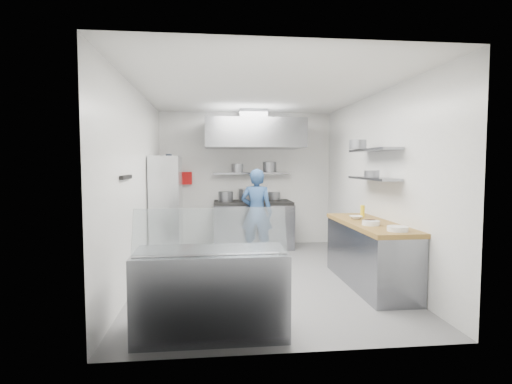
{
  "coord_description": "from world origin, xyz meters",
  "views": [
    {
      "loc": [
        -0.72,
        -5.95,
        1.71
      ],
      "look_at": [
        0.0,
        0.6,
        1.25
      ],
      "focal_mm": 28.0,
      "sensor_mm": 36.0,
      "label": 1
    }
  ],
  "objects": [
    {
      "name": "stock_pot_right",
      "position": [
        0.58,
        2.4,
        1.04
      ],
      "size": [
        0.26,
        0.26,
        0.16
      ],
      "primitive_type": "cylinder",
      "color": "slate",
      "rests_on": "cooktop"
    },
    {
      "name": "cooktop",
      "position": [
        0.1,
        2.1,
        0.93
      ],
      "size": [
        1.57,
        0.78,
        0.06
      ],
      "primitive_type": "cube",
      "color": "black",
      "rests_on": "gas_range"
    },
    {
      "name": "red_firebox",
      "position": [
        -1.25,
        2.44,
        1.42
      ],
      "size": [
        0.22,
        0.1,
        0.26
      ],
      "primitive_type": "cube",
      "color": "#B10E0E",
      "rests_on": "wall_back"
    },
    {
      "name": "rack_bin_a",
      "position": [
        -1.53,
        1.01,
        0.8
      ],
      "size": [
        0.15,
        0.19,
        0.17
      ],
      "primitive_type": "cube",
      "color": "white",
      "rests_on": "wire_rack"
    },
    {
      "name": "shelf_pot_b",
      "position": [
        0.5,
        2.56,
        1.65
      ],
      "size": [
        0.32,
        0.32,
        0.22
      ],
      "primitive_type": "cylinder",
      "color": "slate",
      "rests_on": "over_range_shelf"
    },
    {
      "name": "stock_pot_mid",
      "position": [
        -0.02,
        2.32,
        1.08
      ],
      "size": [
        0.3,
        0.3,
        0.24
      ],
      "primitive_type": "cylinder",
      "color": "slate",
      "rests_on": "cooktop"
    },
    {
      "name": "wall_left",
      "position": [
        -1.8,
        0.0,
        1.4
      ],
      "size": [
        2.8,
        5.0,
        0.02
      ],
      "primitive_type": "cube",
      "rotation": [
        1.57,
        0.0,
        1.57
      ],
      "color": "white",
      "rests_on": "floor"
    },
    {
      "name": "shelf_pot_a",
      "position": [
        -0.21,
        2.16,
        1.63
      ],
      "size": [
        0.23,
        0.23,
        0.18
      ],
      "primitive_type": "cylinder",
      "color": "slate",
      "rests_on": "over_range_shelf"
    },
    {
      "name": "wire_rack",
      "position": [
        -1.53,
        1.2,
        0.93
      ],
      "size": [
        0.5,
        0.9,
        1.85
      ],
      "primitive_type": "cube",
      "color": "silver",
      "rests_on": "floor"
    },
    {
      "name": "shelf_pot_d",
      "position": [
        1.5,
        -0.03,
        2.01
      ],
      "size": [
        0.26,
        0.26,
        0.14
      ],
      "primitive_type": "cylinder",
      "color": "slate",
      "rests_on": "wall_shelf_upper"
    },
    {
      "name": "gas_range",
      "position": [
        0.1,
        2.1,
        0.45
      ],
      "size": [
        1.6,
        0.8,
        0.9
      ],
      "primitive_type": "cube",
      "color": "gray",
      "rests_on": "floor"
    },
    {
      "name": "over_range_shelf",
      "position": [
        0.1,
        2.34,
        1.52
      ],
      "size": [
        1.6,
        0.3,
        0.04
      ],
      "primitive_type": "cube",
      "color": "gray",
      "rests_on": "wall_back"
    },
    {
      "name": "extractor_hood",
      "position": [
        0.1,
        1.93,
        2.3
      ],
      "size": [
        1.9,
        1.15,
        0.55
      ],
      "primitive_type": "cube",
      "color": "gray",
      "rests_on": "wall_back"
    },
    {
      "name": "stock_pot_left",
      "position": [
        -0.45,
        2.12,
        1.06
      ],
      "size": [
        0.3,
        0.3,
        0.2
      ],
      "primitive_type": "cylinder",
      "color": "slate",
      "rests_on": "cooktop"
    },
    {
      "name": "knife_strip",
      "position": [
        -1.78,
        -0.9,
        1.55
      ],
      "size": [
        0.04,
        0.55,
        0.05
      ],
      "primitive_type": "cube",
      "color": "black",
      "rests_on": "wall_left"
    },
    {
      "name": "wall_right",
      "position": [
        1.8,
        0.0,
        1.4
      ],
      "size": [
        2.8,
        5.0,
        0.02
      ],
      "primitive_type": "cube",
      "rotation": [
        1.57,
        0.0,
        -1.57
      ],
      "color": "white",
      "rests_on": "floor"
    },
    {
      "name": "hood_duct",
      "position": [
        0.1,
        2.15,
        2.68
      ],
      "size": [
        0.55,
        0.55,
        0.24
      ],
      "primitive_type": "cube",
      "color": "slate",
      "rests_on": "extractor_hood"
    },
    {
      "name": "wall_front",
      "position": [
        0.0,
        -2.5,
        1.4
      ],
      "size": [
        3.6,
        2.8,
        0.02
      ],
      "primitive_type": "cube",
      "rotation": [
        -1.57,
        0.0,
        0.0
      ],
      "color": "white",
      "rests_on": "floor"
    },
    {
      "name": "rack_bin_b",
      "position": [
        -1.53,
        1.41,
        1.3
      ],
      "size": [
        0.15,
        0.19,
        0.17
      ],
      "primitive_type": "cube",
      "color": "yellow",
      "rests_on": "wire_rack"
    },
    {
      "name": "rack_jar",
      "position": [
        -1.48,
        1.23,
        1.8
      ],
      "size": [
        0.11,
        0.11,
        0.18
      ],
      "primitive_type": "cylinder",
      "color": "black",
      "rests_on": "wire_rack"
    },
    {
      "name": "prep_counter_top",
      "position": [
        1.48,
        -0.6,
        0.87
      ],
      "size": [
        0.65,
        2.04,
        0.06
      ],
      "primitive_type": "cube",
      "color": "olive",
      "rests_on": "prep_counter_base"
    },
    {
      "name": "prep_counter_base",
      "position": [
        1.48,
        -0.6,
        0.42
      ],
      "size": [
        0.62,
        2.0,
        0.84
      ],
      "primitive_type": "cube",
      "color": "gray",
      "rests_on": "floor"
    },
    {
      "name": "mixing_bowl",
      "position": [
        1.39,
        -0.28,
        0.92
      ],
      "size": [
        0.21,
        0.21,
        0.05
      ],
      "primitive_type": "imported",
      "rotation": [
        0.0,
        0.0,
        -0.09
      ],
      "color": "white",
      "rests_on": "prep_counter_top"
    },
    {
      "name": "wall_shelf_upper",
      "position": [
        1.64,
        -0.3,
        1.92
      ],
      "size": [
        0.3,
        1.3,
        0.04
      ],
      "primitive_type": "cube",
      "color": "gray",
      "rests_on": "wall_right"
    },
    {
      "name": "ceiling",
      "position": [
        0.0,
        0.0,
        2.8
      ],
      "size": [
        5.0,
        5.0,
        0.0
      ],
      "primitive_type": "plane",
      "rotation": [
        3.14,
        0.0,
        0.0
      ],
      "color": "silver",
      "rests_on": "wall_back"
    },
    {
      "name": "chef",
      "position": [
        0.1,
        1.38,
        0.81
      ],
      "size": [
        0.68,
        0.55,
        1.63
      ],
      "primitive_type": "imported",
      "rotation": [
        0.0,
        0.0,
        2.83
      ],
      "color": "navy",
      "rests_on": "floor"
    },
    {
      "name": "copper_pan",
      "position": [
        1.4,
        -0.79,
        0.93
      ],
      "size": [
        0.16,
        0.16,
        0.06
      ],
      "primitive_type": "cylinder",
      "color": "#B45A32",
      "rests_on": "prep_counter_top"
    },
    {
      "name": "display_glass",
      "position": [
        -0.74,
        -2.12,
        1.07
      ],
      "size": [
        1.47,
        0.19,
        0.42
      ],
      "primitive_type": "cube",
      "rotation": [
        -0.38,
        0.0,
        0.0
      ],
      "color": "silver",
      "rests_on": "display_case"
    },
    {
      "name": "wall_back",
      "position": [
        0.0,
        2.5,
        1.4
      ],
      "size": [
        3.6,
        2.8,
        0.02
      ],
      "primitive_type": "cube",
      "rotation": [
        1.57,
        0.0,
        0.0
      ],
      "color": "white",
      "rests_on": "floor"
    },
    {
      "name": "plate_stack_b",
      "position": [
        1.38,
        -0.88,
        0.93
      ],
      "size": [
        0.23,
        0.23,
        0.06
      ],
      "primitive_type": "cylinder",
      "color": "white",
      "rests_on": "prep_counter_top"
    },
    {
      "name": "plate_stack_a",
      "position": [
        1.51,
        -1.38,
        0.93
      ],
      "size": [
        0.25,
        0.25,
        0.06
      ],
      "primitive_type": "cylinder",
      "color": "white",
      "rests_on": "prep_counter_top"
    },
    {
      "name": "wall_shelf_lower",
      "position": [
        1.64,
        -0.3,
        1.5
      ],
      "size": [
        0.3,
        1.3,
        0.04
      ],
      "primitive_type": "cube",
      "color": "gray",
      "rests_on": "wall_right"
    },
    {
      "name": "squeeze_bottle",
      "position": [
        1.58,
        -0.06,
        0.99
      ],
      "size": [
        0.07,
        0.07,
        0.18
      ],
      "primitive_type": "cylinder",
      "color": "yellow",
      "rests_on": "prep_counter_top"
    },
    {
      "name": "floor",
      "position": [
        0.0,
        0.0,
        0.0
      ],
      "size": [
        5.0,
        5.0,
        0.0
      ],
      "primitive_type": "plane",
      "color": "slate",
      "rests_on": "ground"
    },
    {
      "name": "shelf_pot_c",
      "position": [
        1.56,
        -0.43,
        1.57
      ],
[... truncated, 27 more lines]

